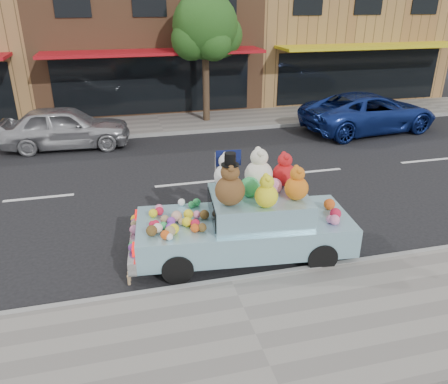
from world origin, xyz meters
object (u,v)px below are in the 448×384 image
object	(u,v)px
car_silver	(66,127)
car_blue	(369,112)
art_car	(246,219)
street_tree	(206,32)

from	to	relation	value
car_silver	car_blue	xyz separation A→B (m)	(11.55, -0.70, 0.01)
art_car	car_silver	bearing A→B (deg)	121.95
car_silver	art_car	distance (m)	9.35
car_blue	art_car	bearing A→B (deg)	129.32
car_silver	car_blue	world-z (taller)	car_blue
art_car	car_blue	bearing A→B (deg)	51.91
street_tree	art_car	size ratio (longest dim) A/B	1.13
street_tree	art_car	bearing A→B (deg)	-97.87
art_car	street_tree	bearing A→B (deg)	88.09
street_tree	car_blue	bearing A→B (deg)	-25.76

